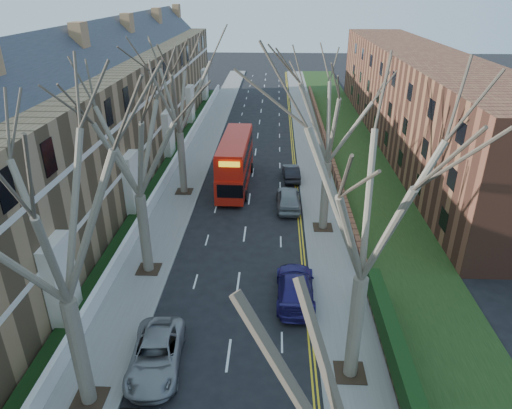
# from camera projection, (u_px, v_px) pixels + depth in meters

# --- Properties ---
(pavement_left) EXTENTS (3.00, 102.00, 0.12)m
(pavement_left) POSITION_uv_depth(u_px,v_px,m) (200.00, 151.00, 49.34)
(pavement_left) COLOR slate
(pavement_left) RESTS_ON ground
(pavement_right) EXTENTS (3.00, 102.00, 0.12)m
(pavement_right) POSITION_uv_depth(u_px,v_px,m) (311.00, 152.00, 48.87)
(pavement_right) COLOR slate
(pavement_right) RESTS_ON ground
(terrace_left) EXTENTS (9.70, 78.00, 13.60)m
(terrace_left) POSITION_uv_depth(u_px,v_px,m) (97.00, 120.00, 40.06)
(terrace_left) COLOR olive
(terrace_left) RESTS_ON ground
(flats_right) EXTENTS (13.97, 54.00, 10.00)m
(flats_right) POSITION_uv_depth(u_px,v_px,m) (416.00, 99.00, 49.90)
(flats_right) COLOR brown
(flats_right) RESTS_ON ground
(front_wall_left) EXTENTS (0.30, 78.00, 1.00)m
(front_wall_left) POSITION_uv_depth(u_px,v_px,m) (169.00, 173.00, 41.96)
(front_wall_left) COLOR white
(front_wall_left) RESTS_ON ground
(grass_verge_right) EXTENTS (6.00, 102.00, 0.06)m
(grass_verge_right) POSITION_uv_depth(u_px,v_px,m) (354.00, 152.00, 48.66)
(grass_verge_right) COLOR #1B3212
(grass_verge_right) RESTS_ON ground
(tree_left_mid) EXTENTS (10.50, 10.50, 14.71)m
(tree_left_mid) POSITION_uv_depth(u_px,v_px,m) (46.00, 202.00, 15.50)
(tree_left_mid) COLOR brown
(tree_left_mid) RESTS_ON ground
(tree_left_far) EXTENTS (10.15, 10.15, 14.22)m
(tree_left_far) POSITION_uv_depth(u_px,v_px,m) (132.00, 128.00, 24.64)
(tree_left_far) COLOR brown
(tree_left_far) RESTS_ON ground
(tree_left_dist) EXTENTS (10.50, 10.50, 14.71)m
(tree_left_dist) POSITION_uv_depth(u_px,v_px,m) (176.00, 80.00, 35.31)
(tree_left_dist) COLOR brown
(tree_left_dist) RESTS_ON ground
(tree_right_mid) EXTENTS (10.50, 10.50, 14.71)m
(tree_right_mid) POSITION_uv_depth(u_px,v_px,m) (373.00, 184.00, 16.86)
(tree_right_mid) COLOR brown
(tree_right_mid) RESTS_ON ground
(tree_right_far) EXTENTS (10.15, 10.15, 14.22)m
(tree_right_far) POSITION_uv_depth(u_px,v_px,m) (332.00, 104.00, 29.60)
(tree_right_far) COLOR brown
(tree_right_far) RESTS_ON ground
(double_decker_bus) EXTENTS (2.79, 10.20, 4.28)m
(double_decker_bus) POSITION_uv_depth(u_px,v_px,m) (235.00, 163.00, 40.04)
(double_decker_bus) COLOR red
(double_decker_bus) RESTS_ON ground
(car_left_far) EXTENTS (2.68, 5.16, 1.39)m
(car_left_far) POSITION_uv_depth(u_px,v_px,m) (156.00, 355.00, 21.17)
(car_left_far) COLOR gray
(car_left_far) RESTS_ON ground
(car_right_near) EXTENTS (2.19, 5.28, 1.52)m
(car_right_near) POSITION_uv_depth(u_px,v_px,m) (295.00, 287.00, 25.84)
(car_right_near) COLOR navy
(car_right_near) RESTS_ON ground
(car_right_mid) EXTENTS (1.98, 4.76, 1.61)m
(car_right_mid) POSITION_uv_depth(u_px,v_px,m) (288.00, 198.00, 36.52)
(car_right_mid) COLOR gray
(car_right_mid) RESTS_ON ground
(car_right_far) EXTENTS (1.67, 4.11, 1.33)m
(car_right_far) POSITION_uv_depth(u_px,v_px,m) (291.00, 172.00, 41.98)
(car_right_far) COLOR black
(car_right_far) RESTS_ON ground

